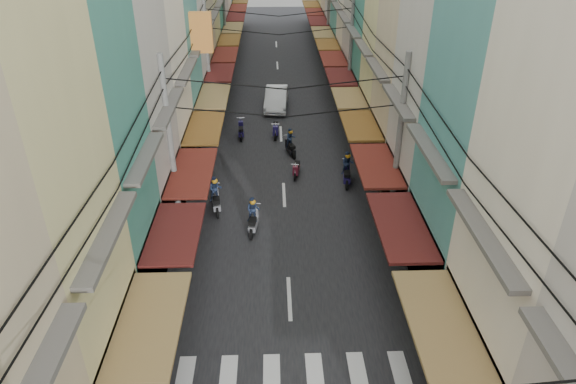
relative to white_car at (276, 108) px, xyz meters
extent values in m
plane|color=#62625D|center=(0.23, -18.93, 0.00)|extent=(160.00, 160.00, 0.00)
cube|color=black|center=(0.23, 1.07, 0.01)|extent=(10.00, 80.00, 0.02)
cube|color=slate|center=(-6.27, 1.07, 0.03)|extent=(3.00, 80.00, 0.06)
cube|color=slate|center=(6.73, 1.07, 0.03)|extent=(3.00, 80.00, 0.06)
cube|color=silver|center=(-0.47, -24.93, 0.03)|extent=(0.55, 2.40, 0.01)
cube|color=silver|center=(0.93, -24.93, 0.03)|extent=(0.55, 2.40, 0.01)
cube|color=silver|center=(2.33, -24.93, 0.03)|extent=(0.55, 2.40, 0.01)
cube|color=silver|center=(3.73, -24.93, 0.03)|extent=(0.55, 2.40, 0.01)
cube|color=black|center=(-5.37, -25.20, 1.60)|extent=(1.20, 4.52, 3.20)
cube|color=olive|center=(-3.87, -25.20, 3.00)|extent=(1.80, 4.33, 0.12)
cube|color=#595651|center=(-4.52, -25.20, 6.00)|extent=(0.50, 4.23, 0.15)
cube|color=teal|center=(-7.77, -20.70, 9.62)|extent=(6.00, 4.30, 19.25)
cube|color=black|center=(-5.37, -20.70, 1.60)|extent=(1.20, 4.13, 3.20)
cube|color=#521917|center=(-3.87, -20.70, 3.00)|extent=(1.80, 3.96, 0.12)
cube|color=#595651|center=(-4.52, -20.70, 6.00)|extent=(0.50, 3.87, 0.15)
cube|color=black|center=(-5.37, -15.98, 1.60)|extent=(1.20, 4.94, 3.20)
cube|color=maroon|center=(-3.87, -15.98, 3.00)|extent=(1.80, 4.73, 0.12)
cube|color=#595651|center=(-4.52, -15.98, 6.00)|extent=(0.50, 4.63, 0.15)
cube|color=#F1E4CC|center=(-7.77, -10.93, 8.72)|extent=(6.00, 4.95, 17.43)
cube|color=black|center=(-5.37, -10.93, 1.60)|extent=(1.20, 4.75, 3.20)
cube|color=brown|center=(-3.87, -10.93, 3.00)|extent=(1.80, 4.56, 0.12)
cube|color=#595651|center=(-4.52, -10.93, 6.00)|extent=(0.50, 4.46, 0.15)
cube|color=teal|center=(-7.77, -5.96, 8.16)|extent=(6.00, 4.99, 16.32)
cube|color=black|center=(-5.37, -5.96, 1.60)|extent=(1.20, 4.80, 3.20)
cube|color=olive|center=(-3.87, -5.96, 3.00)|extent=(1.80, 4.60, 0.12)
cube|color=#595651|center=(-4.52, -5.96, 6.00)|extent=(0.50, 4.50, 0.15)
cube|color=black|center=(-5.37, -1.14, 1.60)|extent=(1.20, 4.46, 3.20)
cube|color=#521917|center=(-3.87, -1.14, 3.00)|extent=(1.80, 4.27, 0.12)
cube|color=#595651|center=(-4.52, -1.14, 6.00)|extent=(0.50, 4.18, 0.15)
cube|color=black|center=(-5.37, 3.63, 1.60)|extent=(1.20, 4.70, 3.20)
cube|color=maroon|center=(-3.87, 3.63, 3.00)|extent=(1.80, 4.50, 0.12)
cube|color=#595651|center=(-4.52, 3.63, 6.00)|extent=(0.50, 4.40, 0.15)
cube|color=black|center=(-5.37, 8.34, 1.60)|extent=(1.20, 4.34, 3.20)
cube|color=brown|center=(-3.87, 8.34, 3.00)|extent=(1.80, 4.16, 0.12)
cube|color=#595651|center=(-4.52, 8.34, 6.00)|extent=(0.50, 4.07, 0.15)
cube|color=black|center=(-5.37, 13.20, 1.60)|extent=(1.20, 4.99, 3.20)
cube|color=olive|center=(-3.87, 13.20, 3.00)|extent=(1.80, 4.78, 0.12)
cube|color=black|center=(-5.37, 18.26, 1.60)|extent=(1.20, 4.74, 3.20)
cube|color=#521917|center=(-3.87, 18.26, 3.00)|extent=(1.80, 4.55, 0.12)
cube|color=black|center=(-5.37, 23.21, 1.60)|extent=(1.20, 4.76, 3.20)
cube|color=maroon|center=(-3.87, 23.21, 3.00)|extent=(1.80, 4.56, 0.12)
cube|color=black|center=(-5.37, 28.21, 1.60)|extent=(1.20, 4.84, 3.20)
cube|color=brown|center=(-3.87, 28.21, 3.00)|extent=(1.80, 4.64, 0.12)
cube|color=brown|center=(-4.17, -6.93, 7.00)|extent=(1.20, 0.40, 2.20)
cube|color=black|center=(5.83, -25.49, 1.60)|extent=(1.20, 4.78, 3.20)
cube|color=olive|center=(4.33, -25.49, 3.00)|extent=(1.80, 4.58, 0.12)
cube|color=#595651|center=(4.98, -25.49, 6.00)|extent=(0.50, 4.48, 0.15)
cube|color=teal|center=(8.23, -20.48, 7.54)|extent=(6.00, 5.03, 15.08)
cube|color=black|center=(5.83, -20.48, 1.60)|extent=(1.20, 4.83, 3.20)
cube|color=#521917|center=(4.33, -20.48, 3.00)|extent=(1.80, 4.63, 0.12)
cube|color=#595651|center=(4.98, -20.48, 6.00)|extent=(0.50, 4.53, 0.15)
cube|color=black|center=(5.83, -15.57, 1.60)|extent=(1.20, 4.60, 3.20)
cube|color=maroon|center=(4.33, -15.57, 3.00)|extent=(1.80, 4.41, 0.12)
cube|color=#595651|center=(4.98, -15.57, 6.00)|extent=(0.50, 4.31, 0.15)
cube|color=black|center=(5.83, -10.91, 1.60)|extent=(1.20, 4.34, 3.20)
cube|color=brown|center=(4.33, -10.91, 3.00)|extent=(1.80, 4.16, 0.12)
cube|color=#595651|center=(4.98, -10.91, 6.00)|extent=(0.50, 4.07, 0.15)
cube|color=beige|center=(8.23, -6.59, 7.06)|extent=(6.00, 4.12, 14.13)
cube|color=black|center=(5.83, -6.59, 1.60)|extent=(1.20, 3.96, 3.20)
cube|color=olive|center=(4.33, -6.59, 3.00)|extent=(1.80, 3.79, 0.12)
cube|color=#595651|center=(4.98, -6.59, 6.00)|extent=(0.50, 3.71, 0.15)
cube|color=black|center=(5.83, -2.32, 1.60)|extent=(1.20, 4.23, 3.20)
cube|color=#521917|center=(4.33, -2.32, 3.00)|extent=(1.80, 4.05, 0.12)
cube|color=#595651|center=(4.98, -2.32, 6.00)|extent=(0.50, 3.96, 0.15)
cube|color=black|center=(5.83, 2.20, 1.60)|extent=(1.20, 4.45, 3.20)
cube|color=maroon|center=(4.33, 2.20, 3.00)|extent=(1.80, 4.26, 0.12)
cube|color=#595651|center=(4.98, 2.20, 6.00)|extent=(0.50, 4.17, 0.15)
cube|color=black|center=(5.83, 6.51, 1.60)|extent=(1.20, 3.84, 3.20)
cube|color=brown|center=(4.33, 6.51, 3.00)|extent=(1.80, 3.68, 0.12)
cube|color=#595651|center=(4.98, 6.51, 6.00)|extent=(0.50, 3.60, 0.15)
cube|color=black|center=(5.83, 11.02, 1.60)|extent=(1.20, 4.81, 3.20)
cube|color=olive|center=(4.33, 11.02, 3.00)|extent=(1.80, 4.61, 0.12)
cube|color=black|center=(5.83, 16.02, 1.60)|extent=(1.20, 4.80, 3.20)
cube|color=#521917|center=(4.33, 16.02, 3.00)|extent=(1.80, 4.60, 0.12)
cube|color=black|center=(5.83, 20.68, 1.60)|extent=(1.20, 4.15, 3.20)
cube|color=maroon|center=(4.33, 20.68, 3.00)|extent=(1.80, 3.97, 0.12)
cube|color=black|center=(5.83, 25.01, 1.60)|extent=(1.20, 4.16, 3.20)
cube|color=brown|center=(4.33, 25.01, 3.00)|extent=(1.80, 3.99, 0.12)
cube|color=black|center=(5.83, 29.61, 1.60)|extent=(1.20, 4.68, 3.20)
cylinder|color=gray|center=(-4.67, -15.93, 4.10)|extent=(0.26, 0.26, 8.20)
cylinder|color=gray|center=(5.13, -15.93, 4.10)|extent=(0.26, 0.26, 8.20)
cylinder|color=gray|center=(-4.67, -0.93, 4.10)|extent=(0.26, 0.26, 8.20)
cylinder|color=gray|center=(5.13, -0.93, 4.10)|extent=(0.26, 0.26, 8.20)
cylinder|color=gray|center=(-4.67, 14.07, 4.10)|extent=(0.26, 0.26, 8.20)
cylinder|color=gray|center=(5.13, 14.07, 4.10)|extent=(0.26, 0.26, 8.20)
imported|color=silver|center=(0.00, 0.00, 0.00)|extent=(5.35, 2.40, 1.84)
imported|color=black|center=(7.73, -16.28, 0.00)|extent=(1.90, 1.30, 1.22)
cylinder|color=black|center=(-1.26, -15.62, 0.26)|extent=(0.10, 0.51, 0.51)
cylinder|color=black|center=(-1.26, -16.89, 0.26)|extent=(0.10, 0.51, 0.51)
cube|color=gray|center=(-1.26, -16.25, 0.41)|extent=(0.33, 1.13, 0.27)
cube|color=black|center=(-1.26, -16.50, 0.71)|extent=(0.31, 0.54, 0.18)
cube|color=gray|center=(-1.26, -15.71, 0.64)|extent=(0.29, 0.27, 0.54)
imported|color=#212F4E|center=(-1.26, -16.25, 0.54)|extent=(0.52, 0.37, 1.30)
sphere|color=orange|center=(-1.26, -16.25, 1.52)|extent=(0.27, 0.27, 0.27)
cylinder|color=black|center=(3.63, -11.15, 0.27)|extent=(0.10, 0.54, 0.54)
cylinder|color=black|center=(3.63, -12.50, 0.27)|extent=(0.10, 0.54, 0.54)
cube|color=#1E1653|center=(3.63, -11.83, 0.43)|extent=(0.35, 1.19, 0.29)
cube|color=black|center=(3.63, -12.09, 0.74)|extent=(0.33, 0.57, 0.19)
cube|color=#1E1653|center=(3.63, -11.26, 0.67)|extent=(0.31, 0.29, 0.57)
imported|color=#212F4E|center=(3.63, -11.83, 0.57)|extent=(0.55, 0.39, 1.37)
sphere|color=orange|center=(3.63, -11.83, 1.60)|extent=(0.29, 0.29, 0.29)
cylinder|color=black|center=(0.75, -7.53, 0.24)|extent=(0.09, 0.49, 0.49)
cylinder|color=black|center=(0.75, -8.75, 0.24)|extent=(0.09, 0.49, 0.49)
cube|color=black|center=(0.75, -8.14, 0.39)|extent=(0.32, 1.08, 0.26)
cube|color=black|center=(0.75, -8.37, 0.67)|extent=(0.30, 0.51, 0.17)
cube|color=black|center=(0.75, -7.62, 0.61)|extent=(0.28, 0.26, 0.51)
imported|color=#212F4E|center=(0.75, -8.14, 0.51)|extent=(0.49, 0.35, 1.24)
sphere|color=orange|center=(0.75, -8.14, 1.45)|extent=(0.26, 0.26, 0.26)
cylinder|color=black|center=(0.97, -10.23, 0.23)|extent=(0.09, 0.46, 0.46)
cylinder|color=black|center=(0.97, -11.38, 0.23)|extent=(0.09, 0.46, 0.46)
cube|color=#5A1222|center=(0.97, -10.81, 0.37)|extent=(0.30, 1.02, 0.25)
cube|color=black|center=(0.97, -11.03, 0.64)|extent=(0.28, 0.49, 0.16)
cube|color=#5A1222|center=(0.97, -10.32, 0.58)|extent=(0.27, 0.25, 0.49)
cylinder|color=black|center=(-2.33, -4.80, 0.26)|extent=(0.10, 0.51, 0.51)
cylinder|color=black|center=(-2.33, -6.08, 0.26)|extent=(0.10, 0.51, 0.51)
cube|color=#1E1653|center=(-2.33, -5.44, 0.41)|extent=(0.33, 1.13, 0.27)
cube|color=black|center=(-2.33, -5.68, 0.71)|extent=(0.31, 0.54, 0.18)
cube|color=#1E1653|center=(-2.33, -4.90, 0.64)|extent=(0.29, 0.27, 0.54)
cylinder|color=black|center=(-0.11, -4.65, 0.26)|extent=(0.10, 0.53, 0.53)
cylinder|color=black|center=(-0.11, -5.97, 0.26)|extent=(0.10, 0.53, 0.53)
cube|color=#1E1653|center=(-0.11, -5.31, 0.43)|extent=(0.35, 1.17, 0.28)
cube|color=black|center=(-0.11, -5.56, 0.73)|extent=(0.33, 0.56, 0.18)
cube|color=#1E1653|center=(-0.11, -4.75, 0.66)|extent=(0.31, 0.28, 0.56)
cylinder|color=black|center=(-3.13, -13.70, 0.27)|extent=(0.10, 0.54, 0.54)
cylinder|color=black|center=(-3.13, -15.05, 0.27)|extent=(0.10, 0.54, 0.54)
cube|color=gray|center=(-3.13, -14.38, 0.43)|extent=(0.35, 1.19, 0.29)
cube|color=black|center=(-3.13, -14.63, 0.74)|extent=(0.33, 0.57, 0.19)
cube|color=gray|center=(-3.13, -13.81, 0.67)|extent=(0.31, 0.29, 0.57)
imported|color=#212F4E|center=(-3.13, -14.38, 0.57)|extent=(0.54, 0.39, 1.37)
sphere|color=orange|center=(-3.13, -14.38, 1.60)|extent=(0.29, 0.29, 0.29)
cylinder|color=black|center=(6.13, -24.76, 0.25)|extent=(0.10, 0.50, 0.50)
cube|color=black|center=(6.13, -25.39, 0.40)|extent=(0.33, 1.10, 0.27)
cube|color=black|center=(6.13, -25.63, 0.69)|extent=(0.31, 0.53, 0.17)
cube|color=black|center=(6.13, -24.86, 0.62)|extent=(0.29, 0.27, 0.53)
cylinder|color=black|center=(6.25, -23.50, 0.27)|extent=(0.10, 0.55, 0.55)
cylinder|color=black|center=(6.25, -24.86, 0.27)|extent=(0.10, 0.55, 0.55)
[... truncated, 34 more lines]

